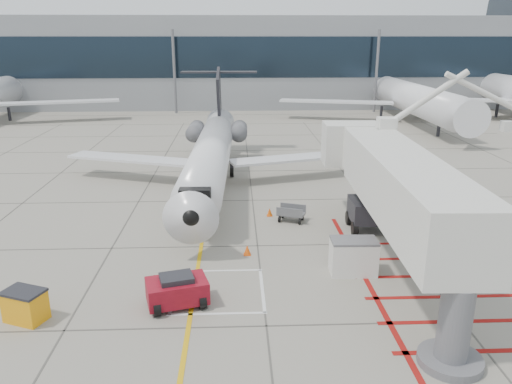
{
  "coord_description": "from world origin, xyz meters",
  "views": [
    {
      "loc": [
        -1.14,
        -21.41,
        11.12
      ],
      "look_at": [
        0.0,
        6.0,
        2.5
      ],
      "focal_mm": 35.0,
      "sensor_mm": 36.0,
      "label": 1
    }
  ],
  "objects_px": {
    "regional_jet": "(207,142)",
    "jet_bridge": "(404,200)",
    "pushback_tug": "(177,289)",
    "spill_bin": "(25,305)"
  },
  "relations": [
    {
      "from": "regional_jet",
      "to": "jet_bridge",
      "type": "relative_size",
      "value": 1.57
    },
    {
      "from": "regional_jet",
      "to": "spill_bin",
      "type": "distance_m",
      "value": 17.77
    },
    {
      "from": "regional_jet",
      "to": "jet_bridge",
      "type": "distance_m",
      "value": 16.2
    },
    {
      "from": "regional_jet",
      "to": "spill_bin",
      "type": "relative_size",
      "value": 19.69
    },
    {
      "from": "regional_jet",
      "to": "pushback_tug",
      "type": "height_order",
      "value": "regional_jet"
    },
    {
      "from": "pushback_tug",
      "to": "spill_bin",
      "type": "relative_size",
      "value": 1.64
    },
    {
      "from": "pushback_tug",
      "to": "spill_bin",
      "type": "distance_m",
      "value": 6.11
    },
    {
      "from": "pushback_tug",
      "to": "regional_jet",
      "type": "bearing_deg",
      "value": 72.2
    },
    {
      "from": "spill_bin",
      "to": "pushback_tug",
      "type": "bearing_deg",
      "value": 31.02
    },
    {
      "from": "regional_jet",
      "to": "spill_bin",
      "type": "xyz_separation_m",
      "value": [
        -6.65,
        -16.14,
        -3.34
      ]
    }
  ]
}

